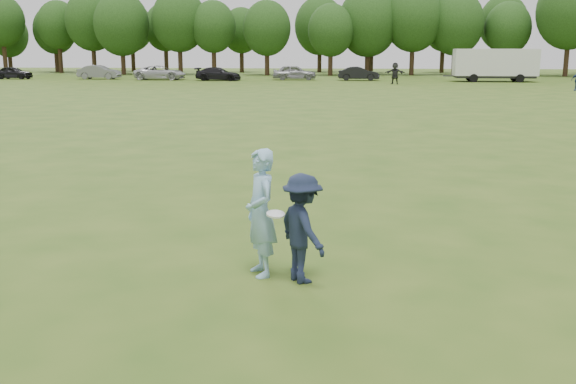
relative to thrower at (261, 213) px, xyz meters
name	(u,v)px	position (x,y,z in m)	size (l,w,h in m)	color
ground	(256,272)	(-0.09, 0.08, -0.96)	(200.00, 200.00, 0.00)	#2F5016
thrower	(261,213)	(0.00, 0.00, 0.00)	(0.70, 0.46, 1.93)	#8CBBD9
defender	(302,228)	(0.64, -0.23, -0.16)	(1.04, 0.60, 1.61)	#192238
player_far_d	(395,73)	(4.99, 54.27, 0.03)	(1.84, 0.59, 1.98)	#242424
car_a	(13,73)	(-35.21, 60.32, -0.29)	(1.59, 3.96, 1.35)	black
car_b	(99,72)	(-25.93, 60.94, -0.23)	(1.56, 4.48, 1.48)	slate
car_c	(160,73)	(-19.01, 60.11, -0.23)	(2.45, 5.31, 1.48)	#B9B9BE
car_d	(218,74)	(-12.63, 59.05, -0.29)	(1.88, 4.63, 1.34)	black
car_e	(294,72)	(-5.00, 61.26, -0.19)	(1.83, 4.55, 1.55)	gray
car_f	(359,74)	(1.67, 60.78, -0.27)	(1.47, 4.22, 1.39)	black
disc_in_play	(276,214)	(0.26, -0.32, 0.07)	(0.28, 0.28, 0.09)	white
cargo_trailer	(495,64)	(15.04, 59.58, 0.81)	(9.00, 2.75, 3.20)	silver
treeline	(368,23)	(2.72, 76.98, 5.30)	(130.35, 18.39, 11.74)	#332114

